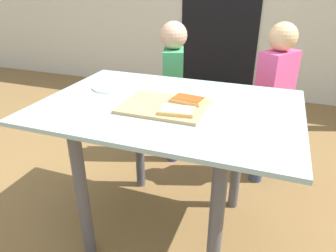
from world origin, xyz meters
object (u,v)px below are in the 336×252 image
object	(u,v)px
plate_white_left	(111,87)
child_right	(274,96)
dining_table	(169,131)
cutting_board	(164,106)
pizza_slice_near_right	(177,111)
pizza_slice_far_right	(188,100)
child_left	(173,82)

from	to	relation	value
plate_white_left	child_right	world-z (taller)	child_right
dining_table	cutting_board	distance (m)	0.15
pizza_slice_near_right	plate_white_left	size ratio (longest dim) A/B	0.83
pizza_slice_far_right	child_left	bearing A→B (deg)	113.86
pizza_slice_near_right	child_right	bearing A→B (deg)	64.91
dining_table	child_right	xyz separation A→B (m)	(0.46, 0.71, -0.01)
cutting_board	plate_white_left	distance (m)	0.40
pizza_slice_far_right	plate_white_left	xyz separation A→B (m)	(-0.46, 0.09, -0.02)
pizza_slice_near_right	dining_table	bearing A→B (deg)	124.85
plate_white_left	child_right	distance (m)	1.04
dining_table	pizza_slice_near_right	xyz separation A→B (m)	(0.08, -0.11, 0.16)
pizza_slice_far_right	cutting_board	bearing A→B (deg)	-140.74
pizza_slice_far_right	dining_table	bearing A→B (deg)	-160.89
cutting_board	pizza_slice_far_right	distance (m)	0.12
child_left	dining_table	bearing A→B (deg)	-72.62
plate_white_left	child_right	bearing A→B (deg)	35.07
dining_table	child_left	bearing A→B (deg)	107.38
pizza_slice_far_right	pizza_slice_near_right	bearing A→B (deg)	-92.75
child_right	dining_table	bearing A→B (deg)	-123.28
pizza_slice_near_right	cutting_board	bearing A→B (deg)	141.15
cutting_board	pizza_slice_far_right	bearing A→B (deg)	39.26
cutting_board	pizza_slice_near_right	distance (m)	0.11
dining_table	child_left	xyz separation A→B (m)	(-0.24, 0.77, -0.01)
pizza_slice_near_right	plate_white_left	xyz separation A→B (m)	(-0.45, 0.23, -0.02)
pizza_slice_far_right	child_left	xyz separation A→B (m)	(-0.33, 0.74, -0.18)
dining_table	child_right	bearing A→B (deg)	56.72
cutting_board	dining_table	bearing A→B (deg)	82.71
cutting_board	plate_white_left	world-z (taller)	cutting_board
plate_white_left	cutting_board	bearing A→B (deg)	-23.83
dining_table	child_right	distance (m)	0.85
pizza_slice_near_right	child_left	size ratio (longest dim) A/B	0.16
pizza_slice_near_right	child_right	world-z (taller)	child_right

